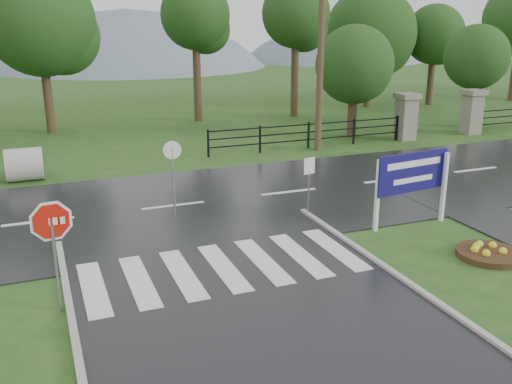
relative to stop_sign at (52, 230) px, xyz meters
name	(u,v)px	position (x,y,z in m)	size (l,w,h in m)	color
main_road	(173,207)	(3.72, 5.65, -1.75)	(90.00, 8.00, 0.04)	black
crosswalk	(224,267)	(3.72, 0.65, -1.69)	(6.50, 2.80, 0.02)	silver
pillar_west	(406,116)	(16.72, 11.65, -0.57)	(1.00, 1.00, 2.24)	gray
pillar_east	(472,111)	(20.72, 11.65, -0.57)	(1.00, 1.00, 2.24)	gray
fence_west	(309,133)	(11.47, 11.65, -1.02)	(9.58, 0.08, 1.20)	black
hills	(102,191)	(7.21, 60.65, -17.28)	(102.00, 48.00, 48.00)	slate
treeline	(129,128)	(4.72, 19.65, -1.75)	(83.20, 5.20, 10.00)	#173B12
stop_sign	(52,230)	(0.00, 0.00, 0.00)	(1.10, 0.17, 2.49)	#939399
estate_billboard	(413,176)	(9.60, 1.51, -0.26)	(2.45, 0.37, 2.15)	silver
flower_bed	(489,253)	(10.10, -1.09, -1.63)	(1.59, 1.59, 0.32)	#332111
reg_sign_small	(309,174)	(7.28, 3.31, -0.44)	(0.39, 0.12, 1.81)	#939399
reg_sign_round	(173,169)	(3.56, 4.79, -0.29)	(0.54, 0.09, 2.31)	#939399
utility_pole_east	(321,51)	(11.69, 11.15, 2.61)	(1.49, 0.50, 8.56)	#473523
entrance_tree_left	(354,65)	(14.60, 13.15, 1.78)	(3.78, 3.78, 5.44)	#3D2B1C
entrance_tree_right	(477,58)	(22.00, 13.15, 1.95)	(3.39, 3.39, 5.42)	#3D2B1C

